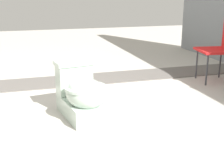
% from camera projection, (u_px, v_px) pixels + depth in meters
% --- Properties ---
extents(ground_plane, '(14.00, 14.00, 0.00)m').
position_uv_depth(ground_plane, '(56.00, 114.00, 3.07)').
color(ground_plane, '#B7B2A8').
extents(gravel_strip, '(0.56, 8.00, 0.01)m').
position_uv_depth(gravel_strip, '(83.00, 80.00, 4.25)').
color(gravel_strip, '#605B56').
rests_on(gravel_strip, ground).
extents(toilet, '(0.68, 0.47, 0.52)m').
position_uv_depth(toilet, '(82.00, 95.00, 2.97)').
color(toilet, '#B2C6B7').
rests_on(toilet, ground).
extents(folding_chair_left, '(0.51, 0.51, 0.83)m').
position_uv_depth(folding_chair_left, '(223.00, 43.00, 4.07)').
color(folding_chair_left, red).
rests_on(folding_chair_left, ground).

